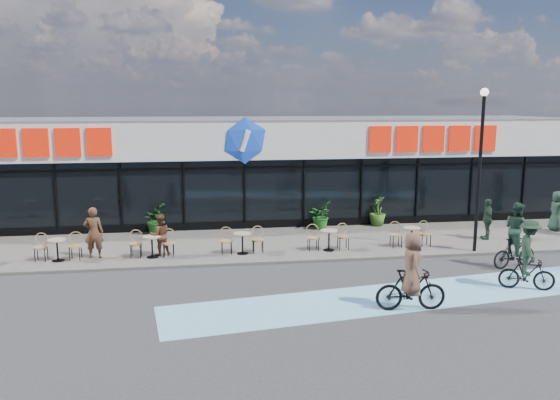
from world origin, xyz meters
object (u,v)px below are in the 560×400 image
Objects in this scene: potted_plant_left at (155,219)px; pedestrian_a at (487,219)px; potted_plant_mid at (320,215)px; potted_plant_right at (377,211)px; pedestrian_b at (556,211)px; cyclist_a at (528,258)px; cyclist_b at (516,240)px; patron_right at (160,235)px; lamp_post at (480,157)px; patron_left at (94,233)px.

pedestrian_a reaches higher than potted_plant_left.
potted_plant_right is at bearing 5.47° from potted_plant_mid.
pedestrian_b is (6.96, -1.99, 0.20)m from potted_plant_right.
potted_plant_mid is 9.08m from cyclist_a.
cyclist_b is at bearing 134.31° from pedestrian_b.
potted_plant_left is 13.02m from pedestrian_a.
pedestrian_b is 0.80× the size of cyclist_a.
patron_right is 11.68m from cyclist_a.
potted_plant_mid is at bearing -174.53° from potted_plant_right.
lamp_post is 3.23× the size of patron_left.
potted_plant_left is (-11.46, 4.20, -2.75)m from lamp_post.
patron_right is at bearing -178.95° from patron_left.
potted_plant_mid is at bearing -0.10° from potted_plant_left.
patron_right is at bearing 95.39° from pedestrian_b.
potted_plant_right is at bearing -162.37° from patron_left.
pedestrian_a is 3.43m from cyclist_b.
cyclist_b reaches higher than patron_right.
patron_right is 0.66× the size of cyclist_b.
lamp_post reaches higher than potted_plant_mid.
potted_plant_right is at bearing 74.32° from pedestrian_b.
cyclist_b reaches higher than pedestrian_b.
patron_left is (-8.51, -3.18, 0.31)m from potted_plant_mid.
potted_plant_mid is at bearing -159.06° from patron_left.
pedestrian_b is at bearing 119.82° from pedestrian_a.
pedestrian_a is 0.96× the size of pedestrian_b.
potted_plant_right is at bearing -171.61° from patron_right.
potted_plant_left is at bearing -118.47° from patron_left.
potted_plant_mid is 0.69× the size of pedestrian_b.
pedestrian_b is (4.81, 2.44, -2.52)m from lamp_post.
potted_plant_left is 13.33m from cyclist_b.
cyclist_a reaches higher than pedestrian_b.
patron_right is 0.70× the size of cyclist_a.
patron_right reaches higher than potted_plant_left.
potted_plant_left is at bearing 84.13° from pedestrian_b.
lamp_post is 3.25m from pedestrian_a.
patron_left is at bearing 175.64° from lamp_post.
pedestrian_b is at bearing 172.53° from patron_right.
potted_plant_right is 0.61× the size of cyclist_a.
potted_plant_mid is at bearing 130.79° from cyclist_b.
lamp_post reaches higher than patron_right.
patron_left reaches higher than potted_plant_left.
pedestrian_a is 0.73× the size of cyclist_b.
potted_plant_right is (9.32, 0.23, 0.03)m from potted_plant_left.
potted_plant_left is 6.75m from potted_plant_mid.
cyclist_a reaches higher than patron_left.
pedestrian_b reaches higher than potted_plant_left.
patron_right is 0.91× the size of pedestrian_a.
cyclist_b is (11.48, -2.81, 0.12)m from patron_right.
cyclist_b reaches higher than patron_left.
lamp_post is at bearing -41.64° from potted_plant_mid.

